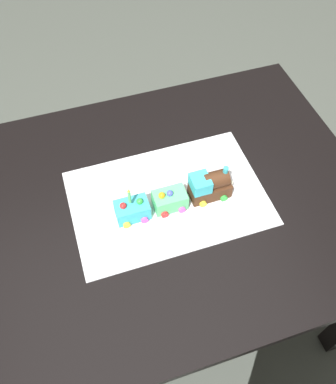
{
  "coord_description": "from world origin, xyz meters",
  "views": [
    {
      "loc": [
        0.17,
        0.68,
        1.78
      ],
      "look_at": [
        -0.06,
        0.0,
        0.77
      ],
      "focal_mm": 37.71,
      "sensor_mm": 36.0,
      "label": 1
    }
  ],
  "objects": [
    {
      "name": "birthday_candle",
      "position": [
        0.07,
        0.03,
        0.85
      ],
      "size": [
        0.01,
        0.01,
        0.06
      ],
      "color": "#66D872",
      "rests_on": "cake_car_flatbed_turquoise"
    },
    {
      "name": "cake_locomotive",
      "position": [
        -0.18,
        0.03,
        0.79
      ],
      "size": [
        0.14,
        0.08,
        0.12
      ],
      "color": "#472816",
      "rests_on": "cake_board"
    },
    {
      "name": "dining_table",
      "position": [
        0.0,
        0.0,
        0.63
      ],
      "size": [
        1.4,
        1.0,
        0.74
      ],
      "color": "black",
      "rests_on": "ground"
    },
    {
      "name": "cake_board",
      "position": [
        -0.06,
        0.0,
        0.74
      ],
      "size": [
        0.6,
        0.4,
        0.0
      ],
      "primitive_type": "cube",
      "color": "silver",
      "rests_on": "dining_table"
    },
    {
      "name": "ground_plane",
      "position": [
        0.0,
        0.0,
        0.0
      ],
      "size": [
        8.0,
        8.0,
        0.0
      ],
      "primitive_type": "plane",
      "color": "#474C44"
    },
    {
      "name": "cake_car_flatbed_turquoise",
      "position": [
        0.07,
        0.03,
        0.77
      ],
      "size": [
        0.1,
        0.08,
        0.07
      ],
      "color": "#38B7C6",
      "rests_on": "cake_board"
    },
    {
      "name": "cake_car_hopper_mint_green",
      "position": [
        -0.05,
        0.03,
        0.77
      ],
      "size": [
        0.1,
        0.08,
        0.07
      ],
      "color": "#59CC7A",
      "rests_on": "cake_board"
    }
  ]
}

